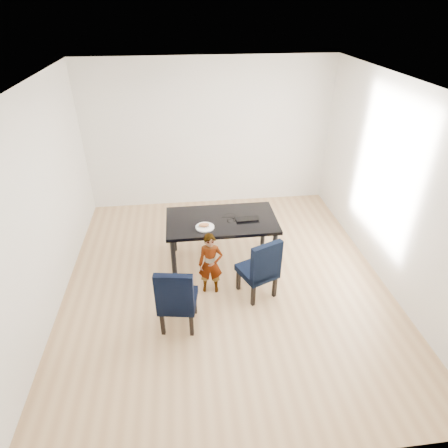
{
  "coord_description": "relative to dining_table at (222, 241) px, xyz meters",
  "views": [
    {
      "loc": [
        -0.52,
        -4.14,
        3.53
      ],
      "look_at": [
        0.0,
        0.2,
        0.85
      ],
      "focal_mm": 30.0,
      "sensor_mm": 36.0,
      "label": 1
    }
  ],
  "objects": [
    {
      "name": "floor",
      "position": [
        0.0,
        -0.5,
        -0.38
      ],
      "size": [
        4.5,
        5.0,
        0.01
      ],
      "primitive_type": "cube",
      "color": "tan",
      "rests_on": "ground"
    },
    {
      "name": "ceiling",
      "position": [
        0.0,
        -0.5,
        2.33
      ],
      "size": [
        4.5,
        5.0,
        0.01
      ],
      "primitive_type": "cube",
      "color": "white",
      "rests_on": "wall_back"
    },
    {
      "name": "wall_back",
      "position": [
        0.0,
        2.0,
        0.98
      ],
      "size": [
        4.5,
        0.01,
        2.7
      ],
      "primitive_type": "cube",
      "color": "white",
      "rests_on": "ground"
    },
    {
      "name": "wall_front",
      "position": [
        0.0,
        -3.0,
        0.98
      ],
      "size": [
        4.5,
        0.01,
        2.7
      ],
      "primitive_type": "cube",
      "color": "white",
      "rests_on": "ground"
    },
    {
      "name": "wall_left",
      "position": [
        -2.25,
        -0.5,
        0.98
      ],
      "size": [
        0.01,
        5.0,
        2.7
      ],
      "primitive_type": "cube",
      "color": "white",
      "rests_on": "ground"
    },
    {
      "name": "wall_right",
      "position": [
        2.25,
        -0.5,
        0.98
      ],
      "size": [
        0.01,
        5.0,
        2.7
      ],
      "primitive_type": "cube",
      "color": "silver",
      "rests_on": "ground"
    },
    {
      "name": "dining_table",
      "position": [
        0.0,
        0.0,
        0.0
      ],
      "size": [
        1.6,
        0.9,
        0.75
      ],
      "primitive_type": "cube",
      "color": "black",
      "rests_on": "floor"
    },
    {
      "name": "chair_left",
      "position": [
        -0.67,
        -1.23,
        0.08
      ],
      "size": [
        0.51,
        0.52,
        0.92
      ],
      "primitive_type": "cube",
      "rotation": [
        0.0,
        0.0,
        -0.16
      ],
      "color": "black",
      "rests_on": "floor"
    },
    {
      "name": "chair_right",
      "position": [
        0.39,
        -0.78,
        0.08
      ],
      "size": [
        0.58,
        0.59,
        0.91
      ],
      "primitive_type": "cube",
      "rotation": [
        0.0,
        0.0,
        0.4
      ],
      "color": "black",
      "rests_on": "floor"
    },
    {
      "name": "child",
      "position": [
        -0.22,
        -0.65,
        0.08
      ],
      "size": [
        0.36,
        0.26,
        0.9
      ],
      "primitive_type": "imported",
      "rotation": [
        0.0,
        0.0,
        -0.13
      ],
      "color": "#F84E14",
      "rests_on": "floor"
    },
    {
      "name": "plate",
      "position": [
        -0.26,
        -0.2,
        0.38
      ],
      "size": [
        0.33,
        0.33,
        0.01
      ],
      "primitive_type": "cylinder",
      "rotation": [
        0.0,
        0.0,
        0.29
      ],
      "color": "white",
      "rests_on": "dining_table"
    },
    {
      "name": "sandwich",
      "position": [
        -0.27,
        -0.2,
        0.42
      ],
      "size": [
        0.16,
        0.1,
        0.06
      ],
      "primitive_type": "ellipsoid",
      "rotation": [
        0.0,
        0.0,
        -0.2
      ],
      "color": "#B16B3F",
      "rests_on": "plate"
    },
    {
      "name": "laptop",
      "position": [
        0.37,
        -0.01,
        0.39
      ],
      "size": [
        0.34,
        0.23,
        0.03
      ],
      "primitive_type": "imported",
      "rotation": [
        0.0,
        0.0,
        3.17
      ],
      "color": "black",
      "rests_on": "dining_table"
    },
    {
      "name": "cable_tangle",
      "position": [
        0.16,
        -0.05,
        0.38
      ],
      "size": [
        0.21,
        0.21,
        0.01
      ],
      "primitive_type": "torus",
      "rotation": [
        0.0,
        0.0,
        0.37
      ],
      "color": "black",
      "rests_on": "dining_table"
    }
  ]
}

